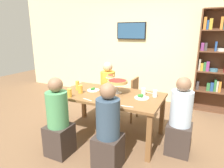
% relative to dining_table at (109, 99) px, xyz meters
% --- Properties ---
extents(ground_plane, '(12.00, 12.00, 0.00)m').
position_rel_dining_table_xyz_m(ground_plane, '(0.00, 0.00, -0.66)').
color(ground_plane, brown).
extents(rear_partition, '(8.00, 0.12, 2.80)m').
position_rel_dining_table_xyz_m(rear_partition, '(0.00, 2.20, 0.74)').
color(rear_partition, beige).
rests_on(rear_partition, ground_plane).
extents(dining_table, '(1.73, 0.96, 0.74)m').
position_rel_dining_table_xyz_m(dining_table, '(0.00, 0.00, 0.00)').
color(dining_table, brown).
rests_on(dining_table, ground_plane).
extents(bookshelf, '(1.11, 0.30, 2.21)m').
position_rel_dining_table_xyz_m(bookshelf, '(1.74, 2.01, 0.48)').
color(bookshelf, brown).
rests_on(bookshelf, ground_plane).
extents(television, '(0.77, 0.05, 0.42)m').
position_rel_dining_table_xyz_m(television, '(-0.42, 2.11, 1.11)').
color(television, black).
extents(diner_near_left, '(0.34, 0.34, 1.15)m').
position_rel_dining_table_xyz_m(diner_near_left, '(-0.41, -0.81, -0.17)').
color(diner_near_left, '#382D28').
rests_on(diner_near_left, ground_plane).
extents(diner_far_left, '(0.34, 0.34, 1.15)m').
position_rel_dining_table_xyz_m(diner_far_left, '(-0.41, 0.75, -0.17)').
color(diner_far_left, '#382D28').
rests_on(diner_far_left, ground_plane).
extents(diner_head_east, '(0.34, 0.34, 1.15)m').
position_rel_dining_table_xyz_m(diner_head_east, '(1.14, -0.02, -0.17)').
color(diner_head_east, '#382D28').
rests_on(diner_head_east, ground_plane).
extents(diner_near_right, '(0.34, 0.34, 1.15)m').
position_rel_dining_table_xyz_m(diner_near_right, '(0.36, -0.76, -0.17)').
color(diner_near_right, '#382D28').
rests_on(diner_near_right, ground_plane).
extents(chair_far_right, '(0.40, 0.40, 0.87)m').
position_rel_dining_table_xyz_m(chair_far_right, '(0.30, 0.74, -0.17)').
color(chair_far_right, brown).
rests_on(chair_far_right, ground_plane).
extents(deep_dish_pizza_stand, '(0.36, 0.36, 0.22)m').
position_rel_dining_table_xyz_m(deep_dish_pizza_stand, '(0.09, 0.12, 0.26)').
color(deep_dish_pizza_stand, silver).
rests_on(deep_dish_pizza_stand, dining_table).
extents(personal_pizza_stand, '(0.17, 0.17, 0.24)m').
position_rel_dining_table_xyz_m(personal_pizza_stand, '(-0.16, 0.36, 0.25)').
color(personal_pizza_stand, silver).
rests_on(personal_pizza_stand, dining_table).
extents(salad_plate_near_diner, '(0.23, 0.23, 0.07)m').
position_rel_dining_table_xyz_m(salad_plate_near_diner, '(0.54, 0.03, 0.10)').
color(salad_plate_near_diner, white).
rests_on(salad_plate_near_diner, dining_table).
extents(salad_plate_far_diner, '(0.21, 0.21, 0.06)m').
position_rel_dining_table_xyz_m(salad_plate_far_diner, '(-0.35, 0.06, 0.10)').
color(salad_plate_far_diner, white).
rests_on(salad_plate_far_diner, dining_table).
extents(beer_glass_amber_tall, '(0.08, 0.08, 0.14)m').
position_rel_dining_table_xyz_m(beer_glass_amber_tall, '(-0.47, -0.16, 0.15)').
color(beer_glass_amber_tall, gold).
rests_on(beer_glass_amber_tall, dining_table).
extents(beer_glass_amber_short, '(0.07, 0.07, 0.13)m').
position_rel_dining_table_xyz_m(beer_glass_amber_short, '(-0.50, -0.40, 0.15)').
color(beer_glass_amber_short, gold).
rests_on(beer_glass_amber_short, dining_table).
extents(beer_glass_amber_spare, '(0.07, 0.07, 0.16)m').
position_rel_dining_table_xyz_m(beer_glass_amber_spare, '(-0.62, -0.02, 0.17)').
color(beer_glass_amber_spare, gold).
rests_on(beer_glass_amber_spare, dining_table).
extents(water_glass_clear_near, '(0.07, 0.07, 0.11)m').
position_rel_dining_table_xyz_m(water_glass_clear_near, '(0.51, 0.23, 0.14)').
color(water_glass_clear_near, white).
rests_on(water_glass_clear_near, dining_table).
extents(water_glass_clear_far, '(0.07, 0.07, 0.11)m').
position_rel_dining_table_xyz_m(water_glass_clear_far, '(0.71, 0.19, 0.14)').
color(water_glass_clear_far, white).
rests_on(water_glass_clear_far, dining_table).
extents(cutlery_fork_near, '(0.18, 0.06, 0.00)m').
position_rel_dining_table_xyz_m(cutlery_fork_near, '(0.59, 0.36, 0.09)').
color(cutlery_fork_near, silver).
rests_on(cutlery_fork_near, dining_table).
extents(cutlery_knife_near, '(0.18, 0.05, 0.00)m').
position_rel_dining_table_xyz_m(cutlery_knife_near, '(0.18, -0.34, 0.09)').
color(cutlery_knife_near, silver).
rests_on(cutlery_knife_near, dining_table).
extents(cutlery_fork_far, '(0.18, 0.06, 0.00)m').
position_rel_dining_table_xyz_m(cutlery_fork_far, '(-0.18, -0.39, 0.09)').
color(cutlery_fork_far, silver).
rests_on(cutlery_fork_far, dining_table).
extents(cutlery_knife_far, '(0.18, 0.04, 0.00)m').
position_rel_dining_table_xyz_m(cutlery_knife_far, '(0.47, -0.39, 0.09)').
color(cutlery_knife_far, silver).
rests_on(cutlery_knife_far, dining_table).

